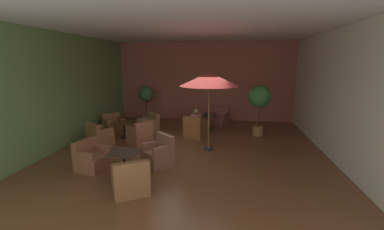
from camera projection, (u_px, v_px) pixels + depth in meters
ground_plane at (190, 151)px, 8.96m from camera, size 9.04×10.20×0.02m
wall_back_brick at (205, 82)px, 13.47m from camera, size 9.04×0.08×3.98m
wall_left_accent at (63, 91)px, 9.20m from camera, size 0.08×10.20×3.98m
wall_right_plain at (337, 95)px, 7.92m from camera, size 0.08×10.20×3.98m
ceiling_slab at (190, 28)px, 8.16m from camera, size 9.04×10.20×0.06m
cafe_table_front_left at (208, 120)px, 11.53m from camera, size 0.72×0.72×0.64m
armchair_front_left_north at (219, 119)px, 12.55m from camera, size 1.02×0.98×0.85m
armchair_front_left_east at (195, 129)px, 10.53m from camera, size 0.97×0.99×0.88m
cafe_table_front_right at (124, 157)px, 6.96m from camera, size 0.78×0.78×0.64m
armchair_front_right_north at (131, 180)px, 6.02m from camera, size 1.06×1.05×0.84m
armchair_front_right_east at (159, 154)px, 7.66m from camera, size 1.03×1.02×0.90m
armchair_front_right_south at (92, 159)px, 7.39m from camera, size 0.92×0.96×0.83m
cafe_table_mid_center at (124, 126)px, 10.39m from camera, size 0.70×0.70×0.64m
armchair_mid_center_north at (140, 136)px, 9.66m from camera, size 1.04×1.03×0.86m
armchair_mid_center_east at (149, 126)px, 11.12m from camera, size 1.04×1.04×0.84m
armchair_mid_center_south at (113, 126)px, 11.26m from camera, size 1.06×1.06×0.81m
armchair_mid_center_west at (99, 136)px, 9.62m from camera, size 1.06×1.04×0.83m
patio_umbrella_tall_red at (209, 80)px, 8.60m from camera, size 1.95×1.95×2.64m
potted_tree_left_corner at (146, 97)px, 12.83m from camera, size 0.71×0.71×1.81m
potted_tree_mid_left at (259, 100)px, 10.57m from camera, size 0.90×0.90×2.05m
patron_blue_shirt at (196, 119)px, 10.49m from camera, size 0.39×0.33×0.70m
iced_drink_cup at (210, 115)px, 11.44m from camera, size 0.08×0.08×0.11m
open_laptop at (208, 116)px, 11.43m from camera, size 0.31×0.23×0.20m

